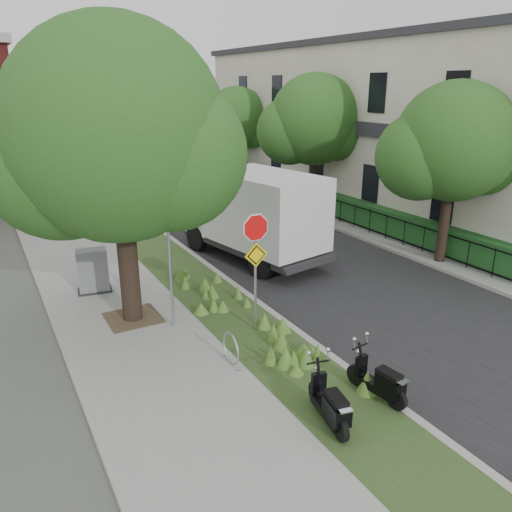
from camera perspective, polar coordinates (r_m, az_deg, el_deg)
The scene contains 21 objects.
ground at distance 13.42m, azimuth 6.48°, elevation -8.42°, with size 120.00×120.00×0.00m, color #4C5147.
sidewalk_near at distance 20.71m, azimuth -20.02°, elevation 0.76°, with size 3.50×60.00×0.12m, color gray.
verge at distance 21.26m, azimuth -12.75°, elevation 1.92°, with size 2.00×60.00×0.12m, color #2A441D.
kerb_near at distance 21.54m, azimuth -10.21°, elevation 2.34°, with size 0.20×60.00×0.13m, color #9E9991.
road at distance 22.87m, azimuth -1.91°, elevation 3.46°, with size 7.00×60.00×0.01m, color black.
kerb_far at distance 24.60m, azimuth 5.37°, elevation 4.66°, with size 0.20×60.00×0.13m, color #9E9991.
footpath_far at distance 25.58m, azimuth 8.53°, elevation 5.08°, with size 3.20×60.00×0.12m, color gray.
street_tree_main at distance 12.87m, azimuth -15.96°, elevation 12.29°, with size 6.21×5.54×7.66m.
bare_post at distance 12.69m, azimuth -9.86°, elevation 0.19°, with size 0.08×0.08×4.00m.
bike_hoop at distance 11.49m, azimuth -2.87°, elevation -10.52°, with size 0.06×0.78×0.77m.
sign_assembly at distance 12.26m, azimuth -0.04°, elevation 0.83°, with size 0.94×0.08×3.22m.
fence_far at distance 24.85m, azimuth 6.75°, elevation 6.19°, with size 0.04×24.00×1.00m.
hedge_far at distance 25.26m, azimuth 8.05°, elevation 6.35°, with size 1.00×24.00×1.10m, color #18431A.
terrace_houses at distance 27.06m, azimuth 14.69°, elevation 14.25°, with size 7.40×26.40×8.20m.
far_tree_a at distance 18.33m, azimuth 21.42°, elevation 11.43°, with size 4.60×4.10×6.22m.
far_tree_b at distance 24.19m, azimuth 6.51°, elevation 14.72°, with size 4.83×4.31×6.56m.
far_tree_c at distance 31.06m, azimuth -2.37°, elevation 15.01°, with size 4.37×3.89×5.93m.
scooter_near at distance 10.60m, azimuth 14.26°, elevation -14.09°, with size 0.43×1.52×0.72m.
scooter_far at distance 9.72m, azimuth 8.67°, elevation -16.96°, with size 0.54×1.58×0.76m.
box_truck at distance 18.06m, azimuth -0.23°, elevation 5.11°, with size 3.44×6.44×2.77m.
utility_cabinet at distance 15.98m, azimuth -18.14°, elevation -1.68°, with size 1.09×0.81×1.33m.
Camera 1 is at (-7.07, -9.58, 6.18)m, focal length 35.00 mm.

